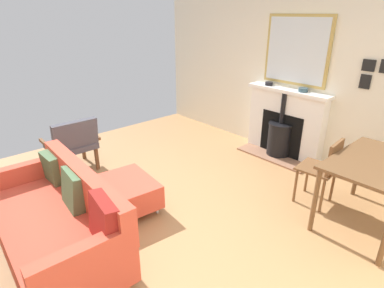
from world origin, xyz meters
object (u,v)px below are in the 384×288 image
object	(u,v)px
fireplace	(283,127)
dining_chair_near_fireplace	(324,167)
armchair_accent	(73,142)
dining_table	(377,170)
ottoman	(124,192)
mantel_bowl_far	(303,90)
mantel_bowl_near	(269,83)
sofa	(58,221)

from	to	relation	value
fireplace	dining_chair_near_fireplace	bearing A→B (deg)	51.48
armchair_accent	dining_chair_near_fireplace	xyz separation A→B (m)	(-1.82, 2.74, 0.04)
fireplace	dining_table	size ratio (longest dim) A/B	1.14
ottoman	armchair_accent	distance (m)	1.32
ottoman	mantel_bowl_far	bearing A→B (deg)	168.12
ottoman	dining_chair_near_fireplace	xyz separation A→B (m)	(-1.79, 1.44, 0.27)
ottoman	armchair_accent	xyz separation A→B (m)	(0.03, -1.30, 0.23)
armchair_accent	dining_chair_near_fireplace	distance (m)	3.29
dining_table	dining_chair_near_fireplace	size ratio (longest dim) A/B	1.41
fireplace	dining_chair_near_fireplace	xyz separation A→B (m)	(0.89, 1.11, 0.03)
fireplace	mantel_bowl_far	distance (m)	0.68
dining_table	ottoman	bearing A→B (deg)	-47.90
armchair_accent	dining_table	xyz separation A→B (m)	(-1.81, 3.27, 0.20)
mantel_bowl_near	dining_chair_near_fireplace	world-z (taller)	mantel_bowl_near
dining_table	dining_chair_near_fireplace	world-z (taller)	dining_chair_near_fireplace
mantel_bowl_near	ottoman	distance (m)	2.82
sofa	ottoman	distance (m)	0.85
mantel_bowl_near	mantel_bowl_far	xyz separation A→B (m)	(0.00, 0.59, 0.00)
fireplace	dining_table	distance (m)	1.88
ottoman	dining_chair_near_fireplace	distance (m)	2.31
fireplace	mantel_bowl_far	size ratio (longest dim) A/B	10.02
fireplace	mantel_bowl_near	distance (m)	0.72
mantel_bowl_far	armchair_accent	world-z (taller)	mantel_bowl_far
mantel_bowl_far	ottoman	bearing A→B (deg)	-11.88
ottoman	dining_table	distance (m)	2.69
armchair_accent	mantel_bowl_near	bearing A→B (deg)	154.85
armchair_accent	dining_chair_near_fireplace	bearing A→B (deg)	123.56
fireplace	mantel_bowl_near	xyz separation A→B (m)	(-0.01, -0.35, 0.63)
mantel_bowl_far	mantel_bowl_near	bearing A→B (deg)	-90.00
mantel_bowl_far	dining_table	size ratio (longest dim) A/B	0.11
sofa	dining_table	xyz separation A→B (m)	(-2.59, 1.75, 0.31)
mantel_bowl_near	dining_table	size ratio (longest dim) A/B	0.10
armchair_accent	mantel_bowl_far	bearing A→B (deg)	145.53
fireplace	mantel_bowl_far	world-z (taller)	mantel_bowl_far
fireplace	mantel_bowl_far	xyz separation A→B (m)	(-0.01, 0.24, 0.63)
dining_table	dining_chair_near_fireplace	xyz separation A→B (m)	(-0.01, -0.53, -0.17)
fireplace	sofa	size ratio (longest dim) A/B	0.74
mantel_bowl_far	ottoman	distance (m)	2.88
armchair_accent	dining_table	bearing A→B (deg)	118.98
ottoman	dining_chair_near_fireplace	size ratio (longest dim) A/B	0.94
armchair_accent	sofa	bearing A→B (deg)	62.85
mantel_bowl_far	ottoman	xyz separation A→B (m)	(2.68, -0.56, -0.87)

